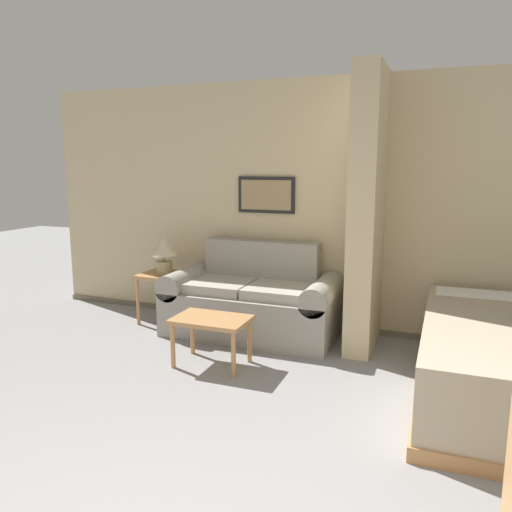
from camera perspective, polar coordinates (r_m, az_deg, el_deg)
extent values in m
cube|color=#CCB78E|center=(5.22, 10.62, 5.47)|extent=(7.14, 0.12, 2.60)
cube|color=#70644E|center=(5.41, 10.03, -8.12)|extent=(7.14, 0.02, 0.06)
cube|color=black|center=(5.37, 1.17, 7.00)|extent=(0.63, 0.02, 0.39)
cube|color=#9E845B|center=(5.36, 1.12, 6.99)|extent=(0.56, 0.01, 0.32)
cube|color=#CCB78E|center=(4.74, 12.57, 4.92)|extent=(0.24, 0.78, 2.60)
cube|color=gray|center=(5.17, -0.56, -6.54)|extent=(1.25, 0.84, 0.45)
cube|color=gray|center=(5.35, 0.70, -0.81)|extent=(1.25, 0.20, 0.48)
cube|color=gray|center=(5.48, -7.88, -5.66)|extent=(0.24, 0.84, 0.45)
cylinder|color=gray|center=(5.41, -7.95, -2.80)|extent=(0.27, 0.84, 0.27)
cube|color=gray|center=(4.96, 7.57, -7.39)|extent=(0.24, 0.84, 0.45)
cylinder|color=gray|center=(4.88, 7.65, -4.25)|extent=(0.27, 0.84, 0.27)
cube|color=#A49F94|center=(5.18, -4.00, -3.38)|extent=(0.61, 0.60, 0.10)
cube|color=#A49F94|center=(4.95, 2.60, -4.01)|extent=(0.61, 0.60, 0.10)
cube|color=#B27F4C|center=(4.37, -5.13, -7.26)|extent=(0.65, 0.43, 0.04)
cylinder|color=#B27F4C|center=(4.42, -9.49, -10.10)|extent=(0.04, 0.04, 0.39)
cylinder|color=#B27F4C|center=(4.17, -2.59, -11.22)|extent=(0.04, 0.04, 0.39)
cylinder|color=#B27F4C|center=(4.71, -7.27, -8.73)|extent=(0.04, 0.04, 0.39)
cylinder|color=#B27F4C|center=(4.48, -0.74, -9.67)|extent=(0.04, 0.04, 0.39)
cube|color=#B27F4C|center=(5.62, -10.42, -2.12)|extent=(0.49, 0.49, 0.04)
cylinder|color=#B27F4C|center=(5.62, -13.35, -5.11)|extent=(0.04, 0.04, 0.51)
cylinder|color=#B27F4C|center=(5.40, -9.57, -5.62)|extent=(0.04, 0.04, 0.51)
cylinder|color=#B27F4C|center=(5.97, -11.02, -4.12)|extent=(0.04, 0.04, 0.51)
cylinder|color=#B27F4C|center=(5.76, -7.39, -4.55)|extent=(0.04, 0.04, 0.51)
cylinder|color=tan|center=(5.60, -10.45, -1.27)|extent=(0.18, 0.18, 0.13)
cylinder|color=tan|center=(5.58, -10.49, -0.25)|extent=(0.02, 0.02, 0.07)
cone|color=beige|center=(5.56, -10.53, 1.09)|extent=(0.32, 0.32, 0.20)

